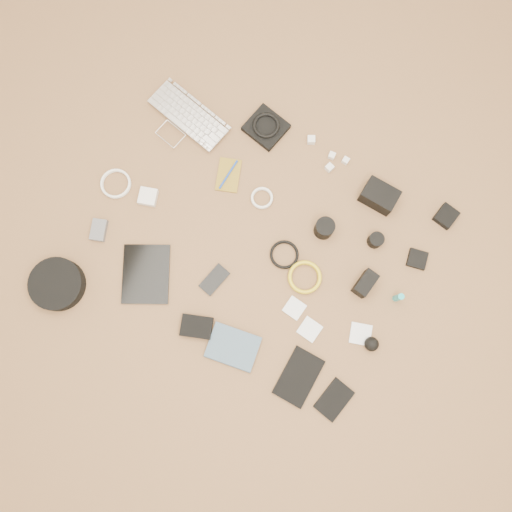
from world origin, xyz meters
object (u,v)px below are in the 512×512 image
at_px(laptop, 181,124).
at_px(headphone_case, 57,284).
at_px(dslr_camera, 379,196).
at_px(paperback, 227,365).
at_px(tablet, 146,274).
at_px(phone, 214,280).

relative_size(laptop, headphone_case, 1.67).
relative_size(dslr_camera, paperback, 0.72).
bearing_deg(laptop, tablet, -60.57).
height_order(dslr_camera, tablet, dslr_camera).
relative_size(phone, headphone_case, 0.58).
relative_size(laptop, paperback, 1.84).
relative_size(laptop, dslr_camera, 2.54).
bearing_deg(dslr_camera, phone, -122.48).
xyz_separation_m(dslr_camera, phone, (-0.48, -0.57, -0.04)).
relative_size(dslr_camera, phone, 1.14).
xyz_separation_m(laptop, headphone_case, (-0.17, -0.81, 0.02)).
distance_m(tablet, headphone_case, 0.35).
relative_size(tablet, paperback, 1.25).
height_order(phone, paperback, paperback).
bearing_deg(dslr_camera, laptop, -170.90).
distance_m(laptop, phone, 0.68).
relative_size(tablet, headphone_case, 1.14).
distance_m(laptop, tablet, 0.65).
xyz_separation_m(laptop, paperback, (0.58, -0.84, -0.00)).
distance_m(laptop, paperback, 1.02).
height_order(laptop, paperback, laptop).
distance_m(dslr_camera, paperback, 0.91).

